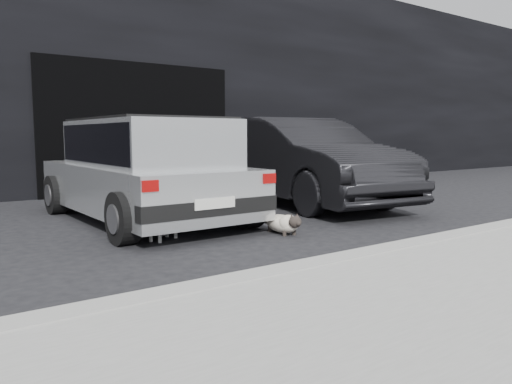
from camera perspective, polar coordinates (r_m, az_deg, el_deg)
ground at (r=6.46m, az=-7.09°, el=-3.86°), size 80.00×80.00×0.00m
building_facade at (r=12.33m, az=-17.01°, el=12.46°), size 34.00×4.00×5.00m
garage_opening at (r=10.39m, az=-13.11°, el=7.11°), size 4.00×0.10×2.60m
curb at (r=5.15m, az=17.54°, el=-6.07°), size 18.00×0.25×0.12m
silver_hatchback at (r=6.84m, az=-12.55°, el=2.96°), size 1.88×3.75×1.38m
second_car at (r=8.49m, az=5.23°, el=3.58°), size 2.16×4.60×1.46m
cat_siamese at (r=5.87m, az=3.22°, el=-3.61°), size 0.32×0.81×0.28m
cat_white at (r=5.65m, az=-10.34°, el=-3.70°), size 0.65×0.45×0.34m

